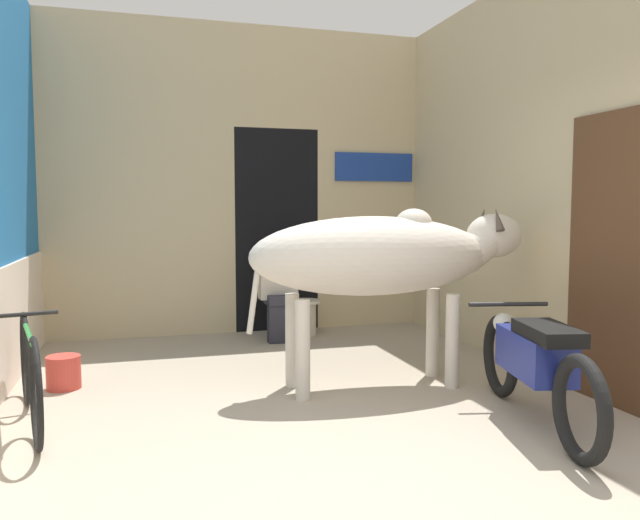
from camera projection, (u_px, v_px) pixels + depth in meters
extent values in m
plane|color=tan|center=(378.00, 488.00, 3.15)|extent=(30.00, 30.00, 0.00)
cube|color=#C6B289|center=(239.00, 77.00, 7.01)|extent=(4.26, 0.18, 1.14)
cube|color=#C6B289|center=(141.00, 231.00, 6.84)|extent=(2.05, 0.18, 2.33)
cube|color=#C6B289|center=(364.00, 229.00, 7.57)|extent=(1.23, 0.18, 2.33)
cube|color=black|center=(269.00, 229.00, 7.61)|extent=(0.97, 0.90, 2.33)
cube|color=navy|center=(374.00, 167.00, 7.43)|extent=(0.97, 0.03, 0.33)
cube|color=#C6B289|center=(522.00, 173.00, 5.63)|extent=(0.18, 4.19, 3.46)
cube|color=#51331E|center=(620.00, 260.00, 4.38)|extent=(0.05, 1.00, 2.10)
ellipsoid|color=beige|center=(373.00, 256.00, 4.86)|extent=(1.97, 0.69, 0.62)
ellipsoid|color=beige|center=(414.00, 223.00, 4.93)|extent=(0.30, 0.27, 0.23)
cylinder|color=beige|center=(476.00, 248.00, 5.09)|extent=(0.41, 0.30, 0.41)
ellipsoid|color=beige|center=(494.00, 236.00, 5.12)|extent=(0.49, 0.32, 0.36)
cylinder|color=beige|center=(255.00, 290.00, 4.64)|extent=(0.14, 0.05, 0.67)
cylinder|color=beige|center=(433.00, 332.00, 5.24)|extent=(0.11, 0.11, 0.74)
cylinder|color=beige|center=(452.00, 341.00, 4.90)|extent=(0.11, 0.11, 0.74)
cylinder|color=beige|center=(292.00, 340.00, 4.93)|extent=(0.11, 0.11, 0.74)
cylinder|color=beige|center=(303.00, 350.00, 4.59)|extent=(0.11, 0.11, 0.74)
cone|color=#473D33|center=(482.00, 219.00, 5.22)|extent=(0.07, 0.15, 0.21)
cone|color=#473D33|center=(498.00, 219.00, 4.98)|extent=(0.07, 0.15, 0.21)
torus|color=black|center=(580.00, 409.00, 3.43)|extent=(0.21, 0.62, 0.61)
torus|color=black|center=(500.00, 356.00, 4.69)|extent=(0.21, 0.62, 0.61)
cube|color=navy|center=(535.00, 354.00, 4.05)|extent=(0.43, 0.74, 0.28)
cube|color=black|center=(548.00, 333.00, 3.84)|extent=(0.38, 0.60, 0.09)
cylinder|color=black|center=(508.00, 304.00, 4.52)|extent=(0.57, 0.16, 0.03)
sphere|color=silver|center=(503.00, 323.00, 4.62)|extent=(0.15, 0.15, 0.15)
torus|color=black|center=(36.00, 394.00, 3.62)|extent=(0.18, 0.66, 0.67)
torus|color=black|center=(25.00, 358.00, 4.48)|extent=(0.18, 0.66, 0.67)
cylinder|color=green|center=(28.00, 333.00, 4.03)|extent=(0.20, 0.79, 0.03)
cylinder|color=black|center=(24.00, 314.00, 4.37)|extent=(0.44, 0.12, 0.03)
cube|color=#282833|center=(281.00, 324.00, 6.58)|extent=(0.28, 0.14, 0.40)
cube|color=#282833|center=(279.00, 299.00, 6.64)|extent=(0.28, 0.32, 0.11)
cube|color=beige|center=(278.00, 276.00, 6.69)|extent=(0.40, 0.20, 0.49)
sphere|color=#937051|center=(278.00, 244.00, 6.66)|extent=(0.21, 0.21, 0.21)
cylinder|color=beige|center=(306.00, 319.00, 6.97)|extent=(0.23, 0.23, 0.36)
cylinder|color=beige|center=(306.00, 301.00, 6.95)|extent=(0.33, 0.33, 0.04)
cylinder|color=#C63D33|center=(64.00, 372.00, 4.88)|extent=(0.26, 0.26, 0.26)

